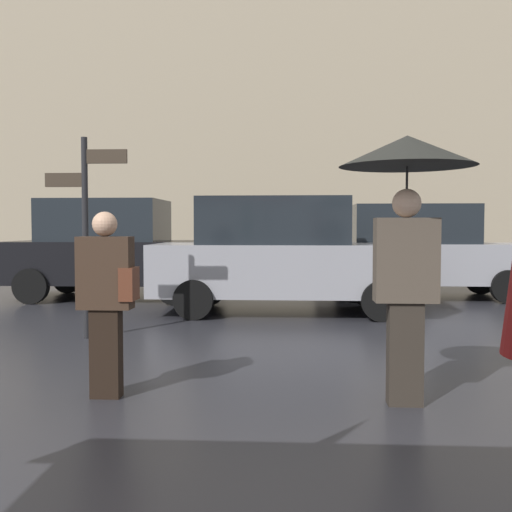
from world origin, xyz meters
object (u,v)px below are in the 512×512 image
Objects in this scene: parked_car_right at (283,255)px; street_signpost at (86,216)px; pedestrian_with_bag at (107,293)px; parked_car_left at (419,251)px; parked_car_distant at (113,249)px; pedestrian_with_umbrella at (407,192)px.

parked_car_right is 3.63m from street_signpost.
parked_car_right is at bearing 3.29° from pedestrian_with_bag.
street_signpost reaches higher than parked_car_right.
street_signpost reaches higher than parked_car_left.
parked_car_left is at bearing -8.31° from parked_car_distant.
parked_car_distant is (-3.48, 1.81, 0.03)m from parked_car_right.
street_signpost is (0.95, -4.33, 0.58)m from parked_car_distant.
parked_car_left is at bearing 42.24° from street_signpost.
pedestrian_with_umbrella is at bearing -69.79° from parked_car_distant.
pedestrian_with_bag is at bearing -67.33° from street_signpost.
pedestrian_with_umbrella is 0.52× the size of parked_car_distant.
pedestrian_with_umbrella is 5.41m from parked_car_right.
pedestrian_with_umbrella is at bearing -72.90° from pedestrian_with_bag.
parked_car_left is at bearing 66.10° from pedestrian_with_umbrella.
pedestrian_with_umbrella is 0.49× the size of parked_car_right.
street_signpost reaches higher than pedestrian_with_bag.
pedestrian_with_bag is 0.61× the size of street_signpost.
parked_car_distant is at bearing 111.62° from pedestrian_with_umbrella.
pedestrian_with_bag is (-2.49, 0.07, -0.84)m from pedestrian_with_umbrella.
parked_car_left is (4.19, 7.46, 0.07)m from pedestrian_with_bag.
parked_car_left is 1.68× the size of street_signpost.
street_signpost reaches higher than parked_car_distant.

